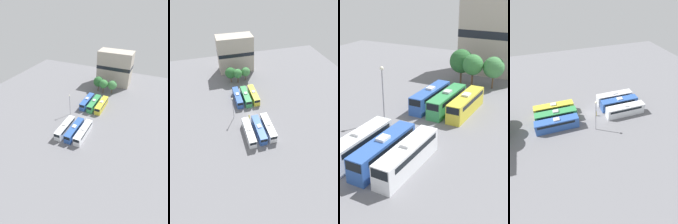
% 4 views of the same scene
% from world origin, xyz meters
% --- Properties ---
extents(ground_plane, '(111.76, 111.76, 0.00)m').
position_xyz_m(ground_plane, '(0.00, 0.00, 0.00)').
color(ground_plane, slate).
extents(bus_0, '(2.51, 11.54, 3.58)m').
position_xyz_m(bus_0, '(-3.51, -9.87, 1.77)').
color(bus_0, silver).
rests_on(bus_0, ground_plane).
extents(bus_1, '(2.51, 11.54, 3.58)m').
position_xyz_m(bus_1, '(0.14, -9.59, 1.77)').
color(bus_1, '#2D56A8').
rests_on(bus_1, ground_plane).
extents(bus_2, '(2.51, 11.54, 3.58)m').
position_xyz_m(bus_2, '(3.51, -9.42, 1.77)').
color(bus_2, silver).
rests_on(bus_2, ground_plane).
extents(bus_3, '(2.51, 11.54, 3.58)m').
position_xyz_m(bus_3, '(-3.35, 10.07, 1.77)').
color(bus_3, '#2D56A8').
rests_on(bus_3, ground_plane).
extents(bus_4, '(2.51, 11.54, 3.58)m').
position_xyz_m(bus_4, '(0.11, 9.77, 1.77)').
color(bus_4, '#338C4C').
rests_on(bus_4, ground_plane).
extents(bus_5, '(2.51, 11.54, 3.58)m').
position_xyz_m(bus_5, '(3.55, 9.91, 1.77)').
color(bus_5, gold).
rests_on(bus_5, ground_plane).
extents(worker_person, '(0.36, 0.36, 1.74)m').
position_xyz_m(worker_person, '(-1.33, -1.60, 0.81)').
color(worker_person, gold).
rests_on(worker_person, ground_plane).
extents(light_pole, '(0.60, 0.60, 9.23)m').
position_xyz_m(light_pole, '(-6.81, 0.37, 6.11)').
color(light_pole, gray).
rests_on(light_pole, ground_plane).
extents(tree_0, '(5.14, 5.14, 7.57)m').
position_xyz_m(tree_0, '(-3.48, 24.95, 4.99)').
color(tree_0, brown).
rests_on(tree_0, ground_plane).
extents(tree_1, '(4.33, 4.33, 7.08)m').
position_xyz_m(tree_1, '(-0.38, 23.57, 4.89)').
color(tree_1, brown).
rests_on(tree_1, ground_plane).
extents(tree_2, '(4.45, 4.45, 6.78)m').
position_xyz_m(tree_2, '(3.70, 24.88, 4.54)').
color(tree_2, brown).
rests_on(tree_2, ground_plane).
extents(depot_building, '(17.51, 8.70, 17.58)m').
position_xyz_m(depot_building, '(1.24, 36.56, 8.87)').
color(depot_building, '#B2A899').
rests_on(depot_building, ground_plane).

